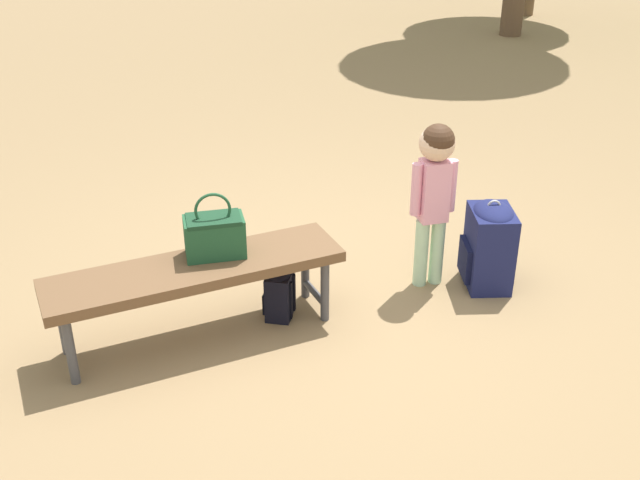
# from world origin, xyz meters

# --- Properties ---
(ground_plane) EXTENTS (40.00, 40.00, 0.00)m
(ground_plane) POSITION_xyz_m (0.00, 0.00, 0.00)
(ground_plane) COLOR #8C704C
(ground_plane) RESTS_ON ground
(park_bench) EXTENTS (1.65, 0.77, 0.45)m
(park_bench) POSITION_xyz_m (-0.78, 0.15, 0.39)
(park_bench) COLOR brown
(park_bench) RESTS_ON ground
(handbag) EXTENTS (0.37, 0.30, 0.37)m
(handbag) POSITION_xyz_m (-0.63, 0.18, 0.58)
(handbag) COLOR #1E4C2D
(handbag) RESTS_ON park_bench
(child_standing) EXTENTS (0.26, 0.21, 1.04)m
(child_standing) POSITION_xyz_m (0.63, -0.22, 0.69)
(child_standing) COLOR #B2D8B2
(child_standing) RESTS_ON ground
(backpack_large) EXTENTS (0.40, 0.42, 0.57)m
(backpack_large) POSITION_xyz_m (0.90, -0.45, 0.28)
(backpack_large) COLOR #191E4C
(backpack_large) RESTS_ON ground
(backpack_small) EXTENTS (0.23, 0.23, 0.32)m
(backpack_small) POSITION_xyz_m (-0.31, 0.04, 0.16)
(backpack_small) COLOR black
(backpack_small) RESTS_ON ground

